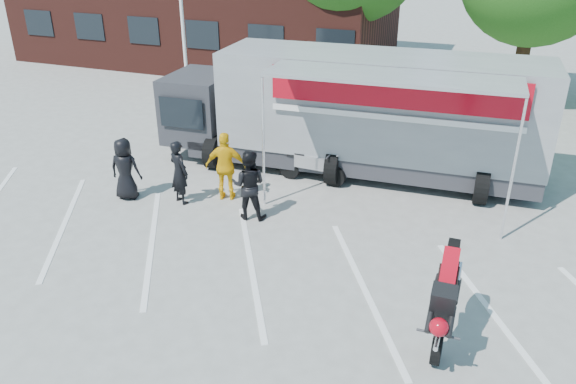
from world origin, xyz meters
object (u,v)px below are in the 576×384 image
Objects in this scene: spectator_leather_b at (179,172)px; spectator_leather_c at (249,185)px; spectator_hivis at (226,167)px; spectator_leather_a at (125,169)px; stunt_bike_rider at (440,336)px; transporter_truck at (358,171)px; parked_motorcycle at (312,182)px.

spectator_leather_b is 0.96× the size of spectator_leather_c.
spectator_leather_b is 1.95m from spectator_leather_c.
spectator_hivis is (0.99, 0.60, 0.07)m from spectator_leather_b.
spectator_leather_a is at bearing -9.56° from spectator_leather_c.
stunt_bike_rider is 1.26× the size of spectator_leather_a.
stunt_bike_rider is (3.13, -6.36, 0.00)m from transporter_truck.
spectator_leather_c is 0.96× the size of spectator_hivis.
transporter_truck is 6.51× the size of spectator_leather_a.
stunt_bike_rider is (4.09, -5.18, 0.00)m from parked_motorcycle.
spectator_hivis reaches higher than spectator_leather_c.
spectator_hivis reaches higher than parked_motorcycle.
spectator_leather_c is (3.34, 0.16, 0.05)m from spectator_leather_a.
parked_motorcycle is 6.60m from stunt_bike_rider.
spectator_leather_a is (-4.07, -2.59, 0.80)m from parked_motorcycle.
transporter_truck is 5.15× the size of stunt_bike_rider.
transporter_truck is 4.08m from spectator_leather_c.
spectator_hivis is (-1.69, -1.71, 0.88)m from parked_motorcycle.
spectator_leather_b is at bearing -139.32° from transporter_truck.
spectator_leather_a is (-5.04, -3.77, 0.80)m from transporter_truck.
spectator_leather_a is 0.94× the size of spectator_leather_c.
parked_motorcycle is at bearing -119.14° from spectator_leather_c.
stunt_bike_rider is 1.24× the size of spectator_leather_b.
stunt_bike_rider is 1.19× the size of spectator_leather_c.
transporter_truck reaches higher than stunt_bike_rider.
spectator_hivis reaches higher than spectator_leather_b.
spectator_leather_c reaches higher than parked_motorcycle.
spectator_leather_c is (-0.74, -2.43, 0.85)m from parked_motorcycle.
spectator_hivis is at bearing -49.38° from spectator_leather_c.
spectator_leather_c is (1.94, -0.12, 0.03)m from spectator_leather_b.
parked_motorcycle is 2.68m from spectator_leather_c.
spectator_leather_a is at bearing 161.90° from stunt_bike_rider.
parked_motorcycle is 4.89m from spectator_leather_a.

